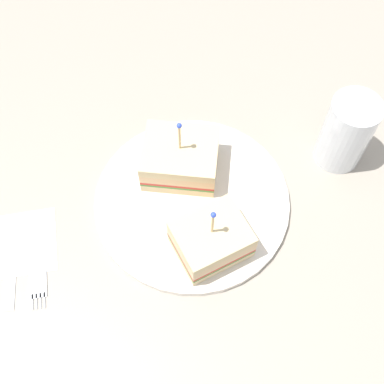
{
  "coord_description": "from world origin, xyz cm",
  "views": [
    {
      "loc": [
        -30.35,
        -9.43,
        61.08
      ],
      "look_at": [
        0.0,
        0.0,
        3.0
      ],
      "focal_mm": 46.12,
      "sensor_mm": 36.0,
      "label": 1
    }
  ],
  "objects_px": {
    "plate": "(192,201)",
    "knife": "(11,268)",
    "sandwich_half_front": "(180,158)",
    "napkin": "(25,243)",
    "fork": "(38,270)",
    "sandwich_half_back": "(211,239)",
    "drink_glass": "(345,135)"
  },
  "relations": [
    {
      "from": "sandwich_half_front",
      "to": "napkin",
      "type": "relative_size",
      "value": 1.26
    },
    {
      "from": "fork",
      "to": "sandwich_half_front",
      "type": "bearing_deg",
      "value": -33.57
    },
    {
      "from": "fork",
      "to": "knife",
      "type": "height_order",
      "value": "same"
    },
    {
      "from": "sandwich_half_front",
      "to": "sandwich_half_back",
      "type": "relative_size",
      "value": 1.01
    },
    {
      "from": "plate",
      "to": "drink_glass",
      "type": "xyz_separation_m",
      "value": [
        0.14,
        -0.18,
        0.04
      ]
    },
    {
      "from": "plate",
      "to": "knife",
      "type": "bearing_deg",
      "value": 129.56
    },
    {
      "from": "sandwich_half_front",
      "to": "plate",
      "type": "bearing_deg",
      "value": -144.79
    },
    {
      "from": "sandwich_half_front",
      "to": "fork",
      "type": "distance_m",
      "value": 0.24
    },
    {
      "from": "drink_glass",
      "to": "fork",
      "type": "relative_size",
      "value": 0.91
    },
    {
      "from": "knife",
      "to": "napkin",
      "type": "bearing_deg",
      "value": -2.09
    },
    {
      "from": "drink_glass",
      "to": "knife",
      "type": "bearing_deg",
      "value": 128.71
    },
    {
      "from": "plate",
      "to": "napkin",
      "type": "height_order",
      "value": "plate"
    },
    {
      "from": "sandwich_half_front",
      "to": "drink_glass",
      "type": "xyz_separation_m",
      "value": [
        0.1,
        -0.21,
        0.01
      ]
    },
    {
      "from": "plate",
      "to": "drink_glass",
      "type": "bearing_deg",
      "value": -52.26
    },
    {
      "from": "plate",
      "to": "sandwich_half_front",
      "type": "bearing_deg",
      "value": 35.21
    },
    {
      "from": "sandwich_half_front",
      "to": "drink_glass",
      "type": "height_order",
      "value": "sandwich_half_front"
    },
    {
      "from": "plate",
      "to": "sandwich_half_front",
      "type": "distance_m",
      "value": 0.06
    },
    {
      "from": "sandwich_half_front",
      "to": "sandwich_half_back",
      "type": "xyz_separation_m",
      "value": [
        -0.1,
        -0.07,
        -0.0
      ]
    },
    {
      "from": "sandwich_half_back",
      "to": "drink_glass",
      "type": "bearing_deg",
      "value": -33.98
    },
    {
      "from": "drink_glass",
      "to": "napkin",
      "type": "height_order",
      "value": "drink_glass"
    },
    {
      "from": "sandwich_half_front",
      "to": "knife",
      "type": "distance_m",
      "value": 0.27
    },
    {
      "from": "drink_glass",
      "to": "napkin",
      "type": "xyz_separation_m",
      "value": [
        -0.26,
        0.37,
        -0.05
      ]
    },
    {
      "from": "sandwich_half_front",
      "to": "fork",
      "type": "bearing_deg",
      "value": 146.43
    },
    {
      "from": "sandwich_half_front",
      "to": "knife",
      "type": "relative_size",
      "value": 0.94
    },
    {
      "from": "sandwich_half_back",
      "to": "napkin",
      "type": "bearing_deg",
      "value": 104.86
    },
    {
      "from": "plate",
      "to": "sandwich_half_back",
      "type": "height_order",
      "value": "sandwich_half_back"
    },
    {
      "from": "plate",
      "to": "drink_glass",
      "type": "height_order",
      "value": "drink_glass"
    },
    {
      "from": "napkin",
      "to": "fork",
      "type": "distance_m",
      "value": 0.05
    },
    {
      "from": "napkin",
      "to": "drink_glass",
      "type": "bearing_deg",
      "value": -54.87
    },
    {
      "from": "plate",
      "to": "fork",
      "type": "distance_m",
      "value": 0.22
    },
    {
      "from": "napkin",
      "to": "fork",
      "type": "relative_size",
      "value": 0.74
    },
    {
      "from": "sandwich_half_back",
      "to": "napkin",
      "type": "height_order",
      "value": "sandwich_half_back"
    }
  ]
}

